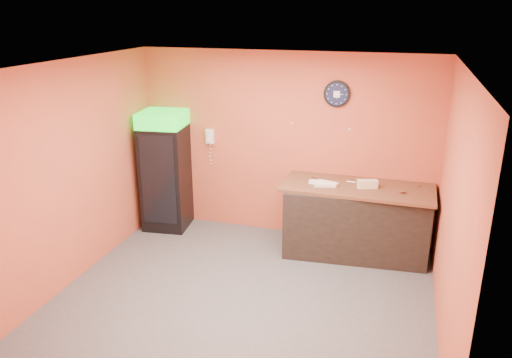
% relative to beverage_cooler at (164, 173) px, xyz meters
% --- Properties ---
extents(floor, '(4.50, 4.50, 0.00)m').
position_rel_beverage_cooler_xyz_m(floor, '(1.84, -1.61, -0.92)').
color(floor, '#47474C').
rests_on(floor, ground).
extents(back_wall, '(4.50, 0.02, 2.80)m').
position_rel_beverage_cooler_xyz_m(back_wall, '(1.84, 0.39, 0.48)').
color(back_wall, '#CA5539').
rests_on(back_wall, floor).
extents(left_wall, '(0.02, 4.00, 2.80)m').
position_rel_beverage_cooler_xyz_m(left_wall, '(-0.41, -1.61, 0.48)').
color(left_wall, '#CA5539').
rests_on(left_wall, floor).
extents(right_wall, '(0.02, 4.00, 2.80)m').
position_rel_beverage_cooler_xyz_m(right_wall, '(4.09, -1.61, 0.48)').
color(right_wall, '#CA5539').
rests_on(right_wall, floor).
extents(ceiling, '(4.50, 4.00, 0.02)m').
position_rel_beverage_cooler_xyz_m(ceiling, '(1.84, -1.61, 1.88)').
color(ceiling, white).
rests_on(ceiling, back_wall).
extents(beverage_cooler, '(0.73, 0.74, 1.89)m').
position_rel_beverage_cooler_xyz_m(beverage_cooler, '(0.00, 0.00, 0.00)').
color(beverage_cooler, black).
rests_on(beverage_cooler, floor).
extents(prep_counter, '(2.02, 1.02, 0.98)m').
position_rel_beverage_cooler_xyz_m(prep_counter, '(3.00, -0.04, -0.43)').
color(prep_counter, black).
rests_on(prep_counter, floor).
extents(wall_clock, '(0.38, 0.06, 0.38)m').
position_rel_beverage_cooler_xyz_m(wall_clock, '(2.59, 0.36, 1.30)').
color(wall_clock, black).
rests_on(wall_clock, back_wall).
extents(wall_phone, '(0.12, 0.11, 0.23)m').
position_rel_beverage_cooler_xyz_m(wall_phone, '(0.65, 0.34, 0.55)').
color(wall_phone, white).
rests_on(wall_phone, back_wall).
extents(butcher_paper, '(2.10, 0.94, 0.04)m').
position_rel_beverage_cooler_xyz_m(butcher_paper, '(3.00, -0.04, 0.08)').
color(butcher_paper, brown).
rests_on(butcher_paper, prep_counter).
extents(sub_roll_stack, '(0.29, 0.18, 0.12)m').
position_rel_beverage_cooler_xyz_m(sub_roll_stack, '(3.13, -0.08, 0.16)').
color(sub_roll_stack, beige).
rests_on(sub_roll_stack, butcher_paper).
extents(wrapped_sandwich_left, '(0.32, 0.19, 0.04)m').
position_rel_beverage_cooler_xyz_m(wrapped_sandwich_left, '(2.58, -0.11, 0.12)').
color(wrapped_sandwich_left, white).
rests_on(wrapped_sandwich_left, butcher_paper).
extents(wrapped_sandwich_mid, '(0.30, 0.17, 0.04)m').
position_rel_beverage_cooler_xyz_m(wrapped_sandwich_mid, '(2.55, -0.17, 0.12)').
color(wrapped_sandwich_mid, white).
rests_on(wrapped_sandwich_mid, butcher_paper).
extents(wrapped_sandwich_right, '(0.27, 0.11, 0.04)m').
position_rel_beverage_cooler_xyz_m(wrapped_sandwich_right, '(2.45, -0.09, 0.12)').
color(wrapped_sandwich_right, white).
rests_on(wrapped_sandwich_right, butcher_paper).
extents(kitchen_tool, '(0.06, 0.06, 0.06)m').
position_rel_beverage_cooler_xyz_m(kitchen_tool, '(2.98, 0.08, 0.13)').
color(kitchen_tool, silver).
rests_on(kitchen_tool, butcher_paper).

